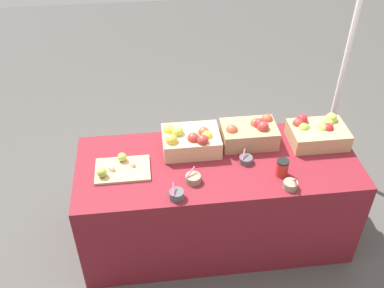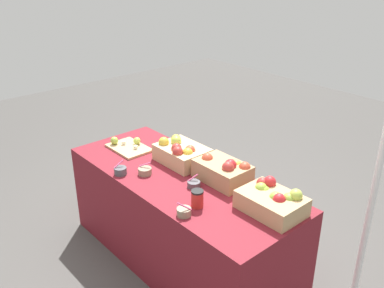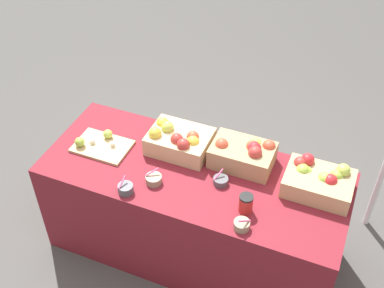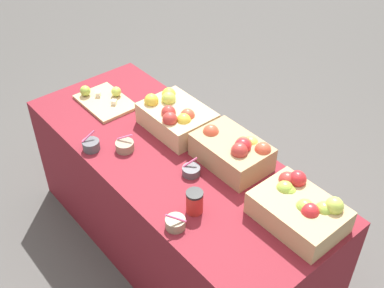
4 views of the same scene
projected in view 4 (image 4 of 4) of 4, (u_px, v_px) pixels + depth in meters
name	position (u px, v px, depth m)	size (l,w,h in m)	color
ground_plane	(176.00, 245.00, 2.97)	(10.00, 10.00, 0.00)	#474442
table	(174.00, 203.00, 2.74)	(1.90, 0.76, 0.74)	maroon
apple_crate_left	(300.00, 209.00, 2.10)	(0.39, 0.28, 0.18)	tan
apple_crate_middle	(233.00, 151.00, 2.40)	(0.38, 0.25, 0.19)	tan
apple_crate_right	(176.00, 117.00, 2.64)	(0.39, 0.29, 0.18)	tan
cutting_board_front	(104.00, 99.00, 2.88)	(0.36, 0.25, 0.08)	tan
sample_bowl_near	(191.00, 171.00, 2.37)	(0.09, 0.09, 0.09)	#4C4C51
sample_bowl_mid	(91.00, 145.00, 2.52)	(0.09, 0.09, 0.10)	#4C4C51
sample_bowl_far	(125.00, 146.00, 2.52)	(0.10, 0.10, 0.09)	gray
sample_bowl_extra	(175.00, 223.00, 2.10)	(0.09, 0.10, 0.11)	gray
coffee_cup	(195.00, 202.00, 2.15)	(0.08, 0.08, 0.12)	red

